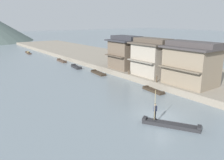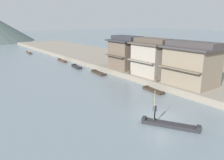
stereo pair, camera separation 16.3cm
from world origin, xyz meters
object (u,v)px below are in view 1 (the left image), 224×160
object	(u,v)px
boat_midriver_drifting	(98,73)
boatman_person	(155,109)
boat_moored_second	(76,67)
boat_moored_far	(153,91)
boat_foreground_poled	(171,125)
boat_moored_third	(28,53)
house_waterfront_second	(152,57)
house_waterfront_nearest	(191,64)
boat_moored_nearest	(62,61)
mooring_post_dock_mid	(129,72)
house_waterfront_tall	(126,52)
mooring_post_dock_near	(157,79)

from	to	relation	value
boat_midriver_drifting	boatman_person	bearing A→B (deg)	-108.96
boat_moored_second	boat_moored_far	world-z (taller)	boat_moored_second
boat_moored_far	boat_midriver_drifting	xyz separation A→B (m)	(-0.34, 13.82, 0.01)
boat_foreground_poled	boat_moored_third	size ratio (longest dim) A/B	0.97
boat_midriver_drifting	house_waterfront_second	distance (m)	10.96
boatman_person	house_waterfront_nearest	world-z (taller)	house_waterfront_nearest
boat_moored_nearest	mooring_post_dock_mid	bearing A→B (deg)	-84.89
house_waterfront_tall	mooring_post_dock_mid	world-z (taller)	house_waterfront_tall
boat_foreground_poled	house_waterfront_nearest	distance (m)	13.31
boat_moored_nearest	house_waterfront_nearest	world-z (taller)	house_waterfront_nearest
boatman_person	mooring_post_dock_near	bearing A→B (deg)	41.98
boat_moored_third	house_waterfront_second	size ratio (longest dim) A/B	0.81
mooring_post_dock_near	house_waterfront_nearest	bearing A→B (deg)	-52.01
boat_moored_second	house_waterfront_second	world-z (taller)	house_waterfront_second
boat_foreground_poled	boat_midriver_drifting	distance (m)	23.42
boat_moored_third	mooring_post_dock_near	size ratio (longest dim) A/B	5.49
boat_moored_far	house_waterfront_second	xyz separation A→B (m)	(4.37, 4.67, 3.78)
house_waterfront_nearest	house_waterfront_tall	size ratio (longest dim) A/B	1.21
boat_moored_third	house_waterfront_nearest	xyz separation A→B (m)	(7.22, -52.04, 3.68)
boat_moored_second	mooring_post_dock_mid	xyz separation A→B (m)	(2.71, -13.98, 1.07)
boat_moored_third	boat_foreground_poled	bearing A→B (deg)	-94.02
house_waterfront_second	boat_midriver_drifting	bearing A→B (deg)	117.24
boat_moored_nearest	boat_moored_far	size ratio (longest dim) A/B	1.14
boat_moored_second	house_waterfront_second	bearing A→B (deg)	-71.74
boat_foreground_poled	mooring_post_dock_near	distance (m)	12.85
boat_moored_second	boat_moored_third	distance (m)	28.10
boat_moored_nearest	mooring_post_dock_near	xyz separation A→B (m)	(2.04, -29.19, 1.21)
boat_moored_third	mooring_post_dock_near	distance (m)	48.56
boat_moored_second	house_waterfront_second	distance (m)	17.84
boat_moored_third	boat_moored_second	bearing A→B (deg)	-86.68
boat_foreground_poled	house_waterfront_tall	bearing A→B (deg)	60.70
boat_moored_second	boat_moored_far	xyz separation A→B (m)	(1.10, -21.24, -0.06)
boatman_person	mooring_post_dock_near	xyz separation A→B (m)	(9.24, 8.31, -0.15)
boatman_person	house_waterfront_second	xyz separation A→B (m)	(11.99, 12.04, 2.38)
boat_moored_second	house_waterfront_nearest	bearing A→B (deg)	-76.87
boat_moored_third	house_waterfront_tall	world-z (taller)	house_waterfront_tall
boat_moored_third	boat_moored_far	world-z (taller)	boat_moored_third
boat_midriver_drifting	mooring_post_dock_mid	size ratio (longest dim) A/B	6.26
boatman_person	mooring_post_dock_near	world-z (taller)	boatman_person
boat_moored_third	mooring_post_dock_mid	xyz separation A→B (m)	(4.34, -42.04, 1.04)
boat_moored_second	boat_foreground_poled	bearing A→B (deg)	-100.80
boat_foreground_poled	boat_moored_nearest	size ratio (longest dim) A/B	1.16
boatman_person	mooring_post_dock_near	distance (m)	12.43
boat_foreground_poled	boat_midriver_drifting	world-z (taller)	boat_foreground_poled
boat_midriver_drifting	boat_moored_nearest	bearing A→B (deg)	90.30
boatman_person	boat_moored_second	bearing A→B (deg)	77.16
house_waterfront_tall	mooring_post_dock_mid	size ratio (longest dim) A/B	8.62
boat_moored_far	boat_midriver_drifting	bearing A→B (deg)	91.42
boat_moored_second	mooring_post_dock_mid	bearing A→B (deg)	-79.01
boatman_person	boat_moored_far	size ratio (longest dim) A/B	0.78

